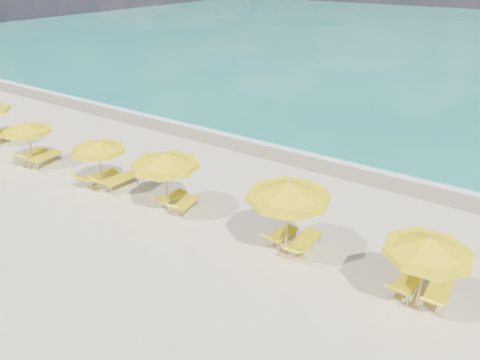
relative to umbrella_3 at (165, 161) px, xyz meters
The scene contains 21 objects.
ground_plane 2.91m from the umbrella_3, ahead, with size 120.00×120.00×0.00m, color beige.
ocean 48.35m from the umbrella_3, 87.63° to the left, with size 120.00×80.00×0.30m, color #167F6F.
wet_sand_band 8.20m from the umbrella_3, 75.37° to the left, with size 120.00×2.60×0.01m, color tan.
foam_line 8.95m from the umbrella_3, 76.70° to the left, with size 120.00×1.20×0.03m, color white.
whitecap_near 17.85m from the umbrella_3, 103.04° to the left, with size 14.00×0.36×0.05m, color white.
umbrella_1 8.07m from the umbrella_3, behind, with size 2.23×2.23×2.10m.
umbrella_2 3.59m from the umbrella_3, behind, with size 2.62×2.62×2.17m.
umbrella_3 is the anchor object (origin of this frame).
umbrella_4 4.90m from the umbrella_3, ahead, with size 2.92×2.92×2.61m.
umbrella_5 9.07m from the umbrella_3, ahead, with size 2.80×2.80×2.29m.
lounger_0_right 12.12m from the umbrella_3, behind, with size 0.81×2.00×0.94m.
lounger_1_left 8.78m from the umbrella_3, behind, with size 0.80×1.87×0.75m.
lounger_1_right 7.89m from the umbrella_3, behind, with size 0.87×2.03×0.93m.
lounger_2_left 4.45m from the umbrella_3, behind, with size 0.98×1.96×0.76m.
lounger_2_right 3.63m from the umbrella_3, behind, with size 0.86×2.03×0.84m.
lounger_3_left 2.01m from the umbrella_3, 124.86° to the left, with size 0.75×1.63×0.73m.
lounger_3_right 1.99m from the umbrella_3, 45.37° to the left, with size 0.83×1.66×0.73m.
lounger_4_left 4.87m from the umbrella_3, ahead, with size 0.61×1.61×0.75m.
lounger_4_right 5.66m from the umbrella_3, ahead, with size 0.67×1.85×0.66m.
lounger_5_left 8.84m from the umbrella_3, ahead, with size 0.72×1.77×0.80m.
lounger_5_right 9.65m from the umbrella_3, ahead, with size 0.64×1.77×0.79m.
Camera 1 is at (8.78, -11.25, 8.56)m, focal length 35.00 mm.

